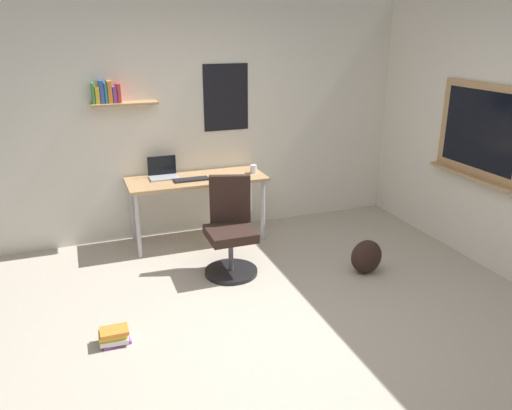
% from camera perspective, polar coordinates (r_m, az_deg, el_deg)
% --- Properties ---
extents(ground_plane, '(5.20, 5.20, 0.00)m').
position_cam_1_polar(ground_plane, '(4.11, 3.14, -14.58)').
color(ground_plane, '#ADA393').
rests_on(ground_plane, ground).
extents(wall_back, '(5.00, 0.30, 2.60)m').
position_cam_1_polar(wall_back, '(5.81, -6.35, 9.52)').
color(wall_back, silver).
rests_on(wall_back, ground).
extents(desk, '(1.51, 0.58, 0.74)m').
position_cam_1_polar(desk, '(5.58, -6.71, 2.31)').
color(desk, tan).
rests_on(desk, ground).
extents(office_chair, '(0.52, 0.54, 0.95)m').
position_cam_1_polar(office_chair, '(4.91, -2.90, -3.16)').
color(office_chair, black).
rests_on(office_chair, ground).
extents(laptop, '(0.31, 0.21, 0.23)m').
position_cam_1_polar(laptop, '(5.61, -10.47, 3.61)').
color(laptop, '#ADAFB5').
rests_on(laptop, desk).
extents(keyboard, '(0.37, 0.13, 0.02)m').
position_cam_1_polar(keyboard, '(5.47, -7.33, 2.88)').
color(keyboard, black).
rests_on(keyboard, desk).
extents(computer_mouse, '(0.10, 0.06, 0.03)m').
position_cam_1_polar(computer_mouse, '(5.53, -4.50, 3.25)').
color(computer_mouse, '#262628').
rests_on(computer_mouse, desk).
extents(coffee_mug, '(0.08, 0.08, 0.09)m').
position_cam_1_polar(coffee_mug, '(5.70, -0.30, 4.11)').
color(coffee_mug, silver).
rests_on(coffee_mug, desk).
extents(backpack, '(0.32, 0.22, 0.34)m').
position_cam_1_polar(backpack, '(5.08, 12.39, -5.73)').
color(backpack, black).
rests_on(backpack, ground).
extents(book_stack_on_floor, '(0.24, 0.19, 0.13)m').
position_cam_1_polar(book_stack_on_floor, '(4.13, -15.76, -14.10)').
color(book_stack_on_floor, '#7A3D99').
rests_on(book_stack_on_floor, ground).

